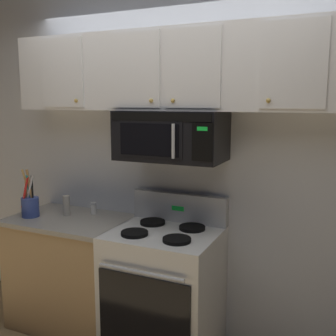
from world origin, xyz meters
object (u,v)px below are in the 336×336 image
salt_shaker (94,208)px  pepper_mill (66,205)px  over_range_microwave (171,136)px  utensil_crock_blue (30,204)px  stove_range (164,289)px

salt_shaker → pepper_mill: 0.22m
over_range_microwave → pepper_mill: over_range_microwave is taller
over_range_microwave → salt_shaker: bearing=175.5°
over_range_microwave → salt_shaker: size_ratio=8.15×
over_range_microwave → pepper_mill: bearing=-175.9°
utensil_crock_blue → salt_shaker: bearing=33.0°
over_range_microwave → utensil_crock_blue: (-1.14, -0.22, -0.57)m
over_range_microwave → salt_shaker: (-0.72, 0.06, -0.63)m
stove_range → pepper_mill: (-0.90, 0.05, 0.51)m
over_range_microwave → utensil_crock_blue: size_ratio=1.97×
stove_range → salt_shaker: (-0.72, 0.17, 0.48)m
over_range_microwave → stove_range: bearing=-89.9°
utensil_crock_blue → salt_shaker: size_ratio=4.13×
stove_range → salt_shaker: 0.88m
over_range_microwave → pepper_mill: 1.08m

